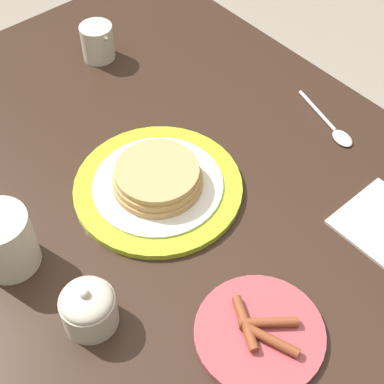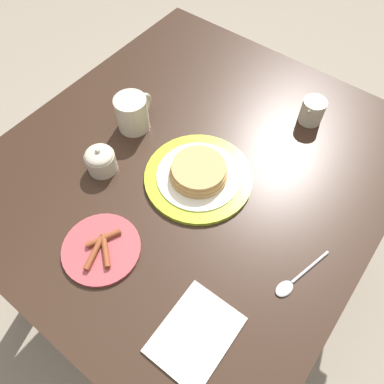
# 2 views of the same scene
# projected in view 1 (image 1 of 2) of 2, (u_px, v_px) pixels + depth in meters

# --- Properties ---
(ground_plane) EXTENTS (8.00, 8.00, 0.00)m
(ground_plane) POSITION_uv_depth(u_px,v_px,m) (150.00, 371.00, 1.59)
(ground_plane) COLOR gray
(dining_table) EXTENTS (1.11, 1.00, 0.76)m
(dining_table) POSITION_uv_depth(u_px,v_px,m) (132.00, 234.00, 1.10)
(dining_table) COLOR #332116
(dining_table) RESTS_ON ground_plane
(pancake_plate) EXTENTS (0.29, 0.29, 0.05)m
(pancake_plate) POSITION_uv_depth(u_px,v_px,m) (158.00, 183.00, 0.99)
(pancake_plate) COLOR #AAC628
(pancake_plate) RESTS_ON dining_table
(side_plate_bacon) EXTENTS (0.19, 0.19, 0.02)m
(side_plate_bacon) POSITION_uv_depth(u_px,v_px,m) (260.00, 333.00, 0.83)
(side_plate_bacon) COLOR #B2474C
(side_plate_bacon) RESTS_ON dining_table
(coffee_mug) EXTENTS (0.13, 0.09, 0.10)m
(coffee_mug) POSITION_uv_depth(u_px,v_px,m) (3.00, 240.00, 0.87)
(coffee_mug) COLOR beige
(coffee_mug) RESTS_ON dining_table
(creamer_pitcher) EXTENTS (0.10, 0.07, 0.08)m
(creamer_pitcher) POSITION_uv_depth(u_px,v_px,m) (98.00, 41.00, 1.21)
(creamer_pitcher) COLOR beige
(creamer_pitcher) RESTS_ON dining_table
(sugar_bowl) EXTENTS (0.08, 0.08, 0.08)m
(sugar_bowl) POSITION_uv_depth(u_px,v_px,m) (88.00, 307.00, 0.82)
(sugar_bowl) COLOR beige
(sugar_bowl) RESTS_ON dining_table
(spoon) EXTENTS (0.17, 0.06, 0.01)m
(spoon) POSITION_uv_depth(u_px,v_px,m) (334.00, 129.00, 1.10)
(spoon) COLOR silver
(spoon) RESTS_ON dining_table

